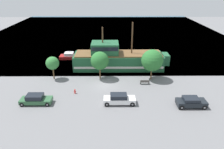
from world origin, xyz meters
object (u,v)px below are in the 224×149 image
object	(u,v)px
parked_car_curb_mid	(119,99)
bench_promenade_east	(145,82)
parked_car_curb_front	(191,102)
parked_car_curb_rear	(36,99)
fire_hydrant	(75,91)
moored_boat_dockside	(71,56)
pirate_ship	(117,59)

from	to	relation	value
parked_car_curb_mid	bench_promenade_east	world-z (taller)	parked_car_curb_mid
parked_car_curb_front	parked_car_curb_rear	size ratio (longest dim) A/B	0.92
parked_car_curb_rear	fire_hydrant	bearing A→B (deg)	30.80
moored_boat_dockside	parked_car_curb_rear	size ratio (longest dim) A/B	1.12
parked_car_curb_rear	bench_promenade_east	xyz separation A→B (m)	(17.27, 6.56, -0.30)
fire_hydrant	bench_promenade_east	distance (m)	12.40
pirate_ship	parked_car_curb_mid	bearing A→B (deg)	-90.40
moored_boat_dockside	bench_promenade_east	distance (m)	21.18
bench_promenade_east	pirate_ship	bearing A→B (deg)	120.21
pirate_ship	fire_hydrant	size ratio (longest dim) A/B	25.67
parked_car_curb_mid	bench_promenade_east	size ratio (longest dim) A/B	2.91
fire_hydrant	pirate_ship	bearing A→B (deg)	57.77
parked_car_curb_rear	bench_promenade_east	world-z (taller)	parked_car_curb_rear
parked_car_curb_mid	parked_car_curb_front	bearing A→B (deg)	-4.82
parked_car_curb_front	pirate_ship	bearing A→B (deg)	123.48
pirate_ship	fire_hydrant	xyz separation A→B (m)	(-7.23, -11.46, -1.63)
pirate_ship	bench_promenade_east	bearing A→B (deg)	-59.79
moored_boat_dockside	fire_hydrant	xyz separation A→B (m)	(3.66, -17.71, -0.13)
parked_car_curb_mid	moored_boat_dockside	bearing A→B (deg)	117.15
bench_promenade_east	moored_boat_dockside	bearing A→B (deg)	137.41
pirate_ship	parked_car_curb_rear	size ratio (longest dim) A/B	4.24
parked_car_curb_front	fire_hydrant	distance (m)	18.08
pirate_ship	parked_car_curb_mid	size ratio (longest dim) A/B	4.16
parked_car_curb_mid	parked_car_curb_rear	bearing A→B (deg)	179.40
fire_hydrant	bench_promenade_east	world-z (taller)	bench_promenade_east
moored_boat_dockside	parked_car_curb_rear	world-z (taller)	parked_car_curb_rear
parked_car_curb_mid	fire_hydrant	xyz separation A→B (m)	(-7.12, 3.31, -0.37)
parked_car_curb_front	bench_promenade_east	world-z (taller)	parked_car_curb_front
pirate_ship	bench_promenade_east	xyz separation A→B (m)	(4.71, -8.09, -1.61)
pirate_ship	parked_car_curb_front	distance (m)	18.82
parked_car_curb_mid	parked_car_curb_rear	distance (m)	12.46
moored_boat_dockside	parked_car_curb_rear	bearing A→B (deg)	-94.60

